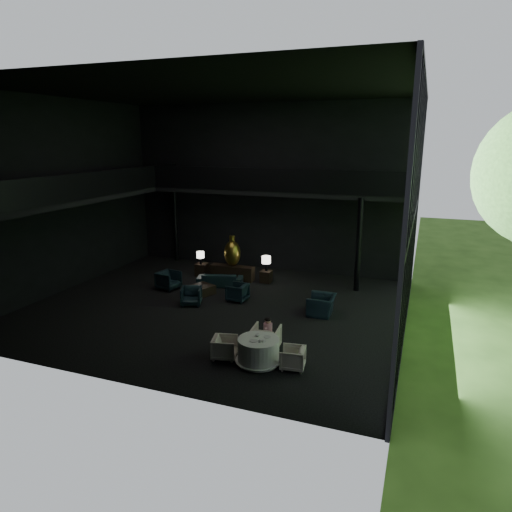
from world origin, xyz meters
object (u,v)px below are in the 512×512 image
(lounge_armchair_south, at_px, (191,295))
(window_armchair, at_px, (322,301))
(table_lamp_left, at_px, (200,255))
(child, at_px, (268,327))
(console, at_px, (232,273))
(dining_table, at_px, (258,352))
(dining_chair_west, at_px, (225,347))
(sofa, at_px, (220,278))
(coffee_table, at_px, (202,290))
(dining_chair_north, at_px, (266,336))
(lounge_armchair_west, at_px, (168,278))
(table_lamp_right, at_px, (266,260))
(side_table_left, at_px, (202,270))
(side_table_right, at_px, (266,276))
(bronze_urn, at_px, (232,253))
(lounge_armchair_east, at_px, (237,291))
(dining_chair_east, at_px, (293,358))

(lounge_armchair_south, bearing_deg, window_armchair, -10.90)
(lounge_armchair_south, distance_m, window_armchair, 5.08)
(table_lamp_left, height_order, child, table_lamp_left)
(console, distance_m, dining_table, 8.20)
(dining_table, bearing_deg, dining_chair_west, -176.57)
(sofa, distance_m, coffee_table, 1.34)
(sofa, height_order, dining_chair_north, dining_chair_north)
(lounge_armchair_west, bearing_deg, table_lamp_right, -46.32)
(lounge_armchair_west, distance_m, dining_chair_north, 7.16)
(side_table_left, xyz_separation_m, lounge_armchair_west, (-0.44, -2.31, 0.19))
(lounge_armchair_west, bearing_deg, child, -113.89)
(side_table_left, relative_size, dining_chair_north, 0.64)
(side_table_right, xyz_separation_m, sofa, (-1.75, -1.20, 0.11))
(lounge_armchair_west, bearing_deg, bronze_urn, -31.85)
(child, bearing_deg, lounge_armchair_south, -32.74)
(sofa, distance_m, lounge_armchair_west, 2.24)
(lounge_armchair_south, bearing_deg, dining_table, -61.02)
(bronze_urn, relative_size, lounge_armchair_west, 1.46)
(lounge_armchair_south, distance_m, dining_table, 5.46)
(lounge_armchair_south, bearing_deg, lounge_armchair_east, 14.85)
(bronze_urn, distance_m, sofa, 1.40)
(lounge_armchair_south, bearing_deg, dining_chair_north, -53.75)
(lounge_armchair_west, bearing_deg, dining_chair_east, -115.03)
(table_lamp_left, height_order, lounge_armchair_west, table_lamp_left)
(bronze_urn, height_order, lounge_armchair_west, bronze_urn)
(table_lamp_left, distance_m, dining_chair_east, 9.69)
(table_lamp_left, xyz_separation_m, lounge_armchair_west, (-0.44, -2.19, -0.54))
(console, distance_m, child, 7.36)
(side_table_right, xyz_separation_m, lounge_armchair_west, (-3.64, -2.40, 0.22))
(console, height_order, table_lamp_right, table_lamp_right)
(bronze_urn, bearing_deg, side_table_right, 4.57)
(console, bearing_deg, sofa, -97.96)
(table_lamp_right, bearing_deg, dining_chair_north, -70.85)
(table_lamp_left, bearing_deg, dining_chair_east, -47.32)
(side_table_right, relative_size, dining_chair_north, 0.58)
(table_lamp_left, distance_m, table_lamp_right, 3.21)
(side_table_left, height_order, table_lamp_right, table_lamp_right)
(console, distance_m, lounge_armchair_east, 2.88)
(window_armchair, height_order, dining_chair_east, window_armchair)
(side_table_left, distance_m, dining_chair_north, 8.39)
(dining_chair_east, bearing_deg, sofa, -147.55)
(side_table_right, bearing_deg, lounge_armchair_south, -115.45)
(dining_chair_west, xyz_separation_m, child, (1.00, 1.02, 0.41))
(lounge_armchair_west, distance_m, coffee_table, 1.68)
(sofa, height_order, dining_chair_west, sofa)
(child, bearing_deg, coffee_table, -42.30)
(side_table_right, height_order, window_armchair, window_armchair)
(sofa, height_order, window_armchair, window_armchair)
(console, relative_size, table_lamp_left, 3.42)
(console, distance_m, bronze_urn, 0.93)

